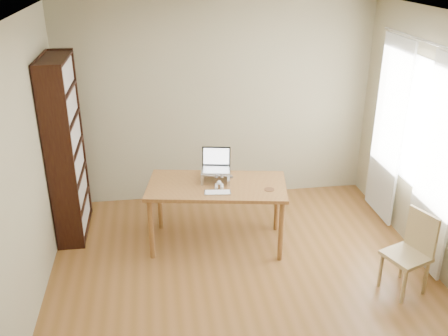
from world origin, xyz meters
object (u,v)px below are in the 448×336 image
keyboard (217,193)px  laptop (215,164)px  cat (218,174)px  bookshelf (66,149)px  desk (217,191)px  chair (413,251)px

keyboard → laptop: bearing=92.7°
laptop → cat: size_ratio=0.72×
keyboard → cat: bearing=86.9°
bookshelf → keyboard: (1.63, -0.76, -0.29)m
bookshelf → desk: bearing=-18.2°
keyboard → bookshelf: bearing=161.2°
laptop → cat: laptop is taller
desk → cat: size_ratio=3.33×
chair → cat: bearing=123.8°
desk → chair: 2.11m
keyboard → cat: cat is taller
chair → keyboard: bearing=132.4°
bookshelf → desk: size_ratio=1.29×
chair → desk: bearing=126.8°
bookshelf → cat: bearing=-14.4°
bookshelf → chair: bearing=-26.1°
bookshelf → keyboard: bookshelf is taller
desk → keyboard: size_ratio=5.59×
bookshelf → chair: 3.85m
desk → keyboard: 0.24m
cat → chair: cat is taller
desk → laptop: size_ratio=4.65×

